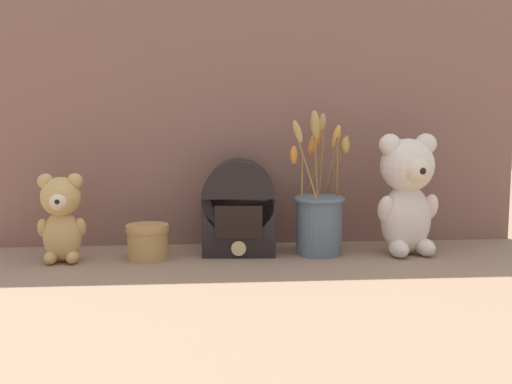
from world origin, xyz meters
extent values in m
plane|color=#8E7056|center=(0.00, 0.00, 0.00)|extent=(4.00, 4.00, 0.00)
cube|color=#845B4C|center=(0.00, 0.17, 0.36)|extent=(1.34, 0.02, 0.73)
ellipsoid|color=beige|center=(0.35, 0.02, 0.08)|extent=(0.13, 0.11, 0.16)
sphere|color=beige|center=(0.35, 0.02, 0.21)|extent=(0.12, 0.12, 0.12)
sphere|color=beige|center=(0.36, -0.03, 0.20)|extent=(0.06, 0.06, 0.06)
sphere|color=black|center=(0.36, -0.05, 0.20)|extent=(0.02, 0.02, 0.02)
sphere|color=beige|center=(0.39, 0.03, 0.25)|extent=(0.05, 0.05, 0.05)
sphere|color=beige|center=(0.30, 0.01, 0.25)|extent=(0.05, 0.05, 0.05)
ellipsoid|color=beige|center=(0.41, 0.02, 0.11)|extent=(0.04, 0.06, 0.07)
ellipsoid|color=beige|center=(0.29, 0.00, 0.11)|extent=(0.04, 0.06, 0.07)
ellipsoid|color=beige|center=(0.39, -0.01, 0.02)|extent=(0.05, 0.07, 0.04)
ellipsoid|color=beige|center=(0.32, -0.02, 0.02)|extent=(0.05, 0.07, 0.04)
ellipsoid|color=tan|center=(-0.43, 0.00, 0.06)|extent=(0.09, 0.07, 0.11)
sphere|color=tan|center=(-0.43, 0.00, 0.14)|extent=(0.09, 0.09, 0.09)
sphere|color=beige|center=(-0.43, -0.03, 0.14)|extent=(0.04, 0.04, 0.04)
sphere|color=black|center=(-0.43, -0.05, 0.14)|extent=(0.01, 0.01, 0.01)
sphere|color=tan|center=(-0.40, 0.00, 0.18)|extent=(0.03, 0.03, 0.03)
sphere|color=tan|center=(-0.46, 0.00, 0.18)|extent=(0.03, 0.03, 0.03)
ellipsoid|color=tan|center=(-0.39, 0.00, 0.08)|extent=(0.03, 0.04, 0.05)
ellipsoid|color=tan|center=(-0.47, -0.01, 0.08)|extent=(0.03, 0.04, 0.05)
ellipsoid|color=tan|center=(-0.41, -0.02, 0.01)|extent=(0.03, 0.05, 0.03)
ellipsoid|color=tan|center=(-0.45, -0.02, 0.01)|extent=(0.03, 0.05, 0.03)
cylinder|color=slate|center=(0.15, 0.03, 0.07)|extent=(0.11, 0.11, 0.14)
torus|color=slate|center=(0.15, 0.03, 0.13)|extent=(0.12, 0.12, 0.01)
cylinder|color=olive|center=(0.19, 0.05, 0.20)|extent=(0.03, 0.05, 0.12)
ellipsoid|color=orange|center=(0.21, 0.07, 0.26)|extent=(0.03, 0.04, 0.04)
cylinder|color=olive|center=(0.19, 0.02, 0.19)|extent=(0.01, 0.04, 0.12)
ellipsoid|color=tan|center=(0.20, 0.02, 0.25)|extent=(0.02, 0.03, 0.04)
cylinder|color=olive|center=(0.18, 0.05, 0.20)|extent=(0.03, 0.03, 0.14)
ellipsoid|color=gold|center=(0.19, 0.07, 0.27)|extent=(0.03, 0.04, 0.06)
cylinder|color=olive|center=(0.11, 0.04, 0.18)|extent=(0.01, 0.04, 0.10)
ellipsoid|color=orange|center=(0.09, 0.04, 0.23)|extent=(0.02, 0.04, 0.05)
cylinder|color=olive|center=(0.11, -0.01, 0.21)|extent=(0.05, 0.05, 0.15)
ellipsoid|color=tan|center=(0.09, -0.03, 0.29)|extent=(0.04, 0.04, 0.05)
cylinder|color=olive|center=(0.13, 0.01, 0.22)|extent=(0.02, 0.01, 0.17)
ellipsoid|color=tan|center=(0.13, 0.00, 0.30)|extent=(0.03, 0.03, 0.06)
cylinder|color=olive|center=(0.16, 0.05, 0.22)|extent=(0.01, 0.01, 0.17)
ellipsoid|color=tan|center=(0.16, 0.06, 0.30)|extent=(0.02, 0.02, 0.04)
cylinder|color=olive|center=(0.15, 0.07, 0.20)|extent=(0.05, 0.01, 0.12)
ellipsoid|color=orange|center=(0.15, 0.10, 0.25)|extent=(0.05, 0.03, 0.07)
cube|color=black|center=(-0.04, 0.06, 0.07)|extent=(0.17, 0.13, 0.13)
cylinder|color=black|center=(-0.04, 0.06, 0.13)|extent=(0.17, 0.13, 0.17)
cube|color=black|center=(-0.04, -0.01, 0.08)|extent=(0.11, 0.01, 0.07)
cylinder|color=#D6BC7A|center=(-0.04, -0.01, 0.02)|extent=(0.03, 0.01, 0.03)
cylinder|color=tan|center=(-0.24, 0.01, 0.03)|extent=(0.09, 0.09, 0.06)
cylinder|color=tan|center=(-0.24, 0.01, 0.07)|extent=(0.10, 0.10, 0.01)
camera|label=1|loc=(-0.12, -1.42, 0.34)|focal=45.00mm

